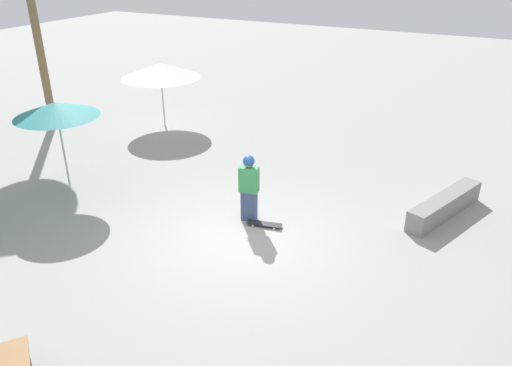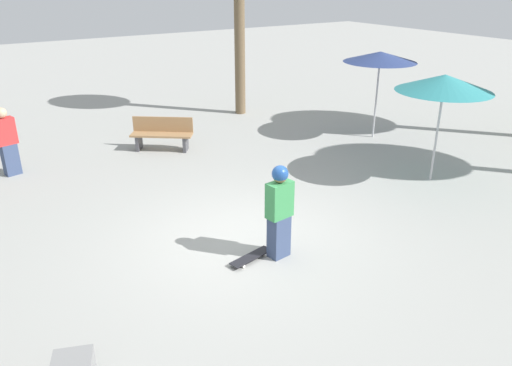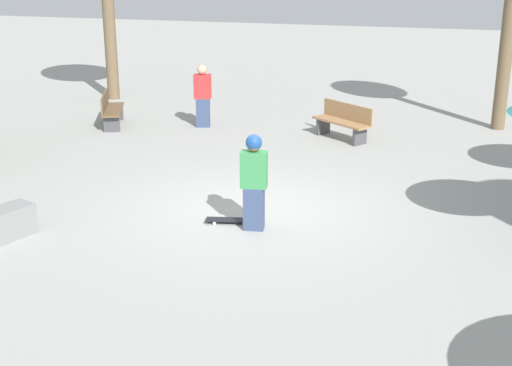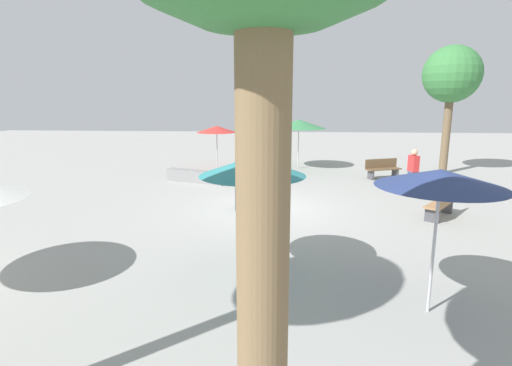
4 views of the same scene
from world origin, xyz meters
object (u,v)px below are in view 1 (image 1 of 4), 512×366
at_px(skateboard, 264,224).
at_px(concrete_ledge, 445,205).
at_px(skater_main, 249,186).
at_px(shade_umbrella_teal, 56,110).
at_px(shade_umbrella_white, 161,71).

distance_m(skateboard, concrete_ledge, 4.28).
distance_m(skater_main, shade_umbrella_teal, 5.05).
bearing_deg(skater_main, shade_umbrella_white, 133.90).
height_order(concrete_ledge, shade_umbrella_teal, shade_umbrella_teal).
relative_size(shade_umbrella_teal, shade_umbrella_white, 0.89).
relative_size(skater_main, shade_umbrella_teal, 0.67).
distance_m(concrete_ledge, shade_umbrella_teal, 9.54).
xyz_separation_m(skateboard, shade_umbrella_white, (6.21, -4.66, 1.88)).
distance_m(shade_umbrella_teal, shade_umbrella_white, 5.44).
height_order(shade_umbrella_teal, shade_umbrella_white, shade_umbrella_teal).
relative_size(concrete_ledge, shade_umbrella_white, 1.00).
height_order(skater_main, skateboard, skater_main).
bearing_deg(skater_main, skateboard, -23.31).
height_order(skater_main, concrete_ledge, skater_main).
relative_size(skater_main, concrete_ledge, 0.60).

